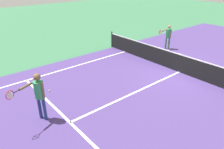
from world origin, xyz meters
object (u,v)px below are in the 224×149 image
Objects in this scene: tennis_ball_mid_court at (49,91)px; player_far at (168,34)px; net at (180,63)px; player_near at (39,92)px.

player_far is at bearing 91.92° from tennis_ball_mid_court.
net is 6.50m from tennis_ball_mid_court.
net is at bearing 67.88° from tennis_ball_mid_court.
net is at bearing 83.66° from player_near.
player_near is at bearing -96.34° from net.
player_far is at bearing 101.49° from player_near.
player_near is 26.42× the size of tennis_ball_mid_court.
net is 6.27× the size of player_near.
net is 6.88× the size of player_far.
player_far is 8.63m from tennis_ball_mid_court.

